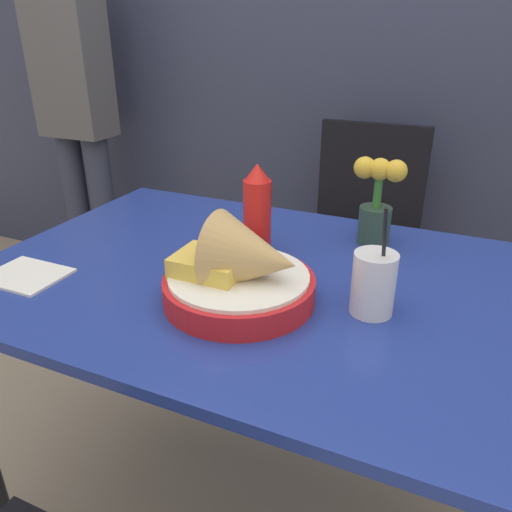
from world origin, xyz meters
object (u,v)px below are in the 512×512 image
at_px(ketchup_bottle, 257,210).
at_px(person_standing, 75,102).
at_px(drink_cup, 373,285).
at_px(food_basket, 243,273).
at_px(flower_vase, 377,201).
at_px(chair_far_window, 362,227).

distance_m(ketchup_bottle, person_standing, 1.45).
bearing_deg(person_standing, drink_cup, -31.24).
distance_m(food_basket, drink_cup, 0.24).
bearing_deg(person_standing, flower_vase, -22.25).
bearing_deg(person_standing, ketchup_bottle, -32.03).
distance_m(drink_cup, person_standing, 1.80).
bearing_deg(drink_cup, person_standing, 148.76).
height_order(food_basket, ketchup_bottle, ketchup_bottle).
bearing_deg(ketchup_bottle, person_standing, 147.97).
distance_m(ketchup_bottle, drink_cup, 0.35).
bearing_deg(drink_cup, flower_vase, 101.66).
bearing_deg(food_basket, chair_far_window, 89.06).
distance_m(chair_far_window, drink_cup, 0.99).
height_order(chair_far_window, flower_vase, flower_vase).
bearing_deg(person_standing, chair_far_window, 0.06).
bearing_deg(flower_vase, chair_far_window, 104.07).
distance_m(ketchup_bottle, flower_vase, 0.29).
bearing_deg(flower_vase, ketchup_bottle, -144.90).
bearing_deg(food_basket, drink_cup, 15.07).
bearing_deg(drink_cup, ketchup_bottle, 152.05).
relative_size(chair_far_window, person_standing, 0.57).
height_order(ketchup_bottle, drink_cup, drink_cup).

